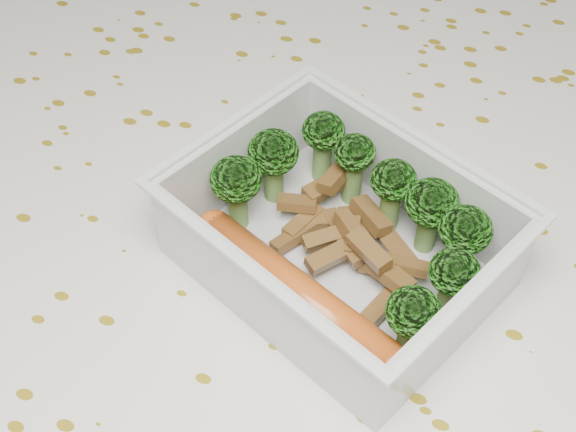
% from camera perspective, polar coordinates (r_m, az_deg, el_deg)
% --- Properties ---
extents(dining_table, '(1.40, 0.90, 0.75)m').
position_cam_1_polar(dining_table, '(0.55, -0.25, -8.50)').
color(dining_table, brown).
rests_on(dining_table, ground).
extents(tablecloth, '(1.46, 0.96, 0.19)m').
position_cam_1_polar(tablecloth, '(0.51, -0.26, -5.47)').
color(tablecloth, silver).
rests_on(tablecloth, dining_table).
extents(lunch_container, '(0.22, 0.19, 0.06)m').
position_cam_1_polar(lunch_container, '(0.46, 3.61, -2.10)').
color(lunch_container, silver).
rests_on(lunch_container, tablecloth).
extents(broccoli_florets, '(0.16, 0.13, 0.05)m').
position_cam_1_polar(broccoli_florets, '(0.45, 5.61, 0.83)').
color(broccoli_florets, '#608C3F').
rests_on(broccoli_florets, lunch_container).
extents(meat_pile, '(0.10, 0.10, 0.03)m').
position_cam_1_polar(meat_pile, '(0.47, 4.27, -1.15)').
color(meat_pile, brown).
rests_on(meat_pile, lunch_container).
extents(sausage, '(0.15, 0.07, 0.02)m').
position_cam_1_polar(sausage, '(0.44, 0.63, -5.54)').
color(sausage, '#BA4F17').
rests_on(sausage, lunch_container).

